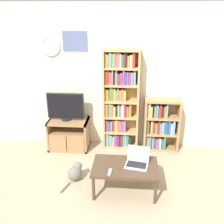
% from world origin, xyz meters
% --- Properties ---
extents(ground_plane, '(18.00, 18.00, 0.00)m').
position_xyz_m(ground_plane, '(0.00, 0.00, 0.00)').
color(ground_plane, tan).
extents(wall_back, '(6.12, 0.09, 2.60)m').
position_xyz_m(wall_back, '(-0.01, 1.81, 1.31)').
color(wall_back, beige).
rests_on(wall_back, ground_plane).
extents(tv_stand, '(0.73, 0.47, 0.57)m').
position_xyz_m(tv_stand, '(-0.97, 1.51, 0.29)').
color(tv_stand, '#9E754C').
rests_on(tv_stand, ground_plane).
extents(television, '(0.67, 0.18, 0.51)m').
position_xyz_m(television, '(-1.01, 1.53, 0.83)').
color(television, black).
rests_on(television, tv_stand).
extents(bookshelf_tall, '(0.65, 0.26, 1.85)m').
position_xyz_m(bookshelf_tall, '(-0.03, 1.65, 0.93)').
color(bookshelf_tall, tan).
rests_on(bookshelf_tall, ground_plane).
extents(bookshelf_short, '(0.63, 0.31, 0.99)m').
position_xyz_m(bookshelf_short, '(0.71, 1.62, 0.48)').
color(bookshelf_short, tan).
rests_on(bookshelf_short, ground_plane).
extents(coffee_table, '(0.93, 0.58, 0.41)m').
position_xyz_m(coffee_table, '(0.12, 0.32, 0.37)').
color(coffee_table, '#4C3828').
rests_on(coffee_table, ground_plane).
extents(laptop, '(0.36, 0.32, 0.25)m').
position_xyz_m(laptop, '(0.29, 0.38, 0.47)').
color(laptop, silver).
rests_on(laptop, coffee_table).
extents(remote_near_laptop, '(0.05, 0.16, 0.02)m').
position_xyz_m(remote_near_laptop, '(-0.08, 0.13, 0.42)').
color(remote_near_laptop, '#99999E').
rests_on(remote_near_laptop, coffee_table).
extents(cat, '(0.31, 0.50, 0.29)m').
position_xyz_m(cat, '(-0.64, 0.51, 0.13)').
color(cat, slate).
rests_on(cat, ground_plane).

